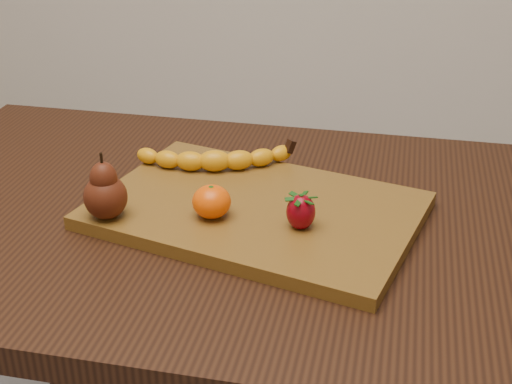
% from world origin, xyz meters
% --- Properties ---
extents(table, '(1.00, 0.70, 0.76)m').
position_xyz_m(table, '(0.00, 0.00, 0.66)').
color(table, black).
rests_on(table, ground).
extents(cutting_board, '(0.51, 0.40, 0.02)m').
position_xyz_m(cutting_board, '(0.10, -0.01, 0.77)').
color(cutting_board, brown).
rests_on(cutting_board, table).
extents(banana, '(0.22, 0.11, 0.03)m').
position_xyz_m(banana, '(0.01, 0.09, 0.80)').
color(banana, '#F1A00B').
rests_on(banana, cutting_board).
extents(pear, '(0.07, 0.07, 0.09)m').
position_xyz_m(pear, '(-0.10, -0.08, 0.83)').
color(pear, '#4E1C0C').
rests_on(pear, cutting_board).
extents(mandarin, '(0.06, 0.06, 0.05)m').
position_xyz_m(mandarin, '(0.04, -0.05, 0.80)').
color(mandarin, '#F75102').
rests_on(mandarin, cutting_board).
extents(strawberry, '(0.05, 0.05, 0.05)m').
position_xyz_m(strawberry, '(0.17, -0.06, 0.80)').
color(strawberry, maroon).
rests_on(strawberry, cutting_board).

